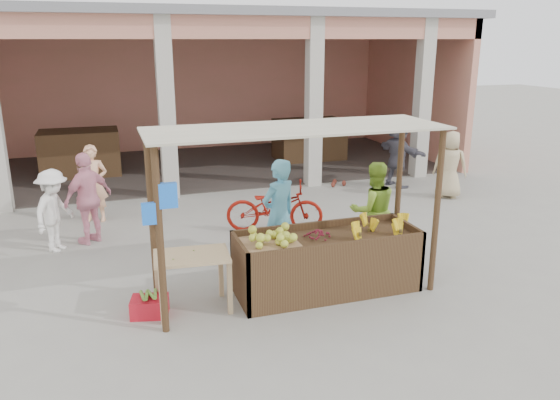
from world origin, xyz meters
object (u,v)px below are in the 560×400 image
object	(u,v)px
fruit_stall	(327,264)
red_crate	(150,307)
side_table	(192,264)
motorcycle	(274,206)
vendor_blue	(279,211)
vendor_green	(373,208)

from	to	relation	value
fruit_stall	red_crate	distance (m)	2.51
fruit_stall	side_table	xyz separation A→B (m)	(-1.92, 0.01, 0.25)
fruit_stall	motorcycle	size ratio (longest dim) A/B	1.37
side_table	motorcycle	world-z (taller)	motorcycle
vendor_blue	motorcycle	size ratio (longest dim) A/B	0.99
red_crate	motorcycle	world-z (taller)	motorcycle
red_crate	vendor_green	xyz separation A→B (m)	(3.70, 0.91, 0.73)
vendor_blue	red_crate	bearing A→B (deg)	0.47
side_table	red_crate	xyz separation A→B (m)	(-0.58, 0.01, -0.53)
vendor_green	red_crate	bearing A→B (deg)	21.37
vendor_blue	vendor_green	xyz separation A→B (m)	(1.60, -0.06, -0.09)
side_table	vendor_green	distance (m)	3.27
red_crate	motorcycle	xyz separation A→B (m)	(2.55, 2.62, 0.37)
fruit_stall	vendor_blue	distance (m)	1.20
vendor_green	motorcycle	xyz separation A→B (m)	(-1.15, 1.71, -0.36)
fruit_stall	vendor_green	xyz separation A→B (m)	(1.21, 0.94, 0.45)
side_table	vendor_blue	world-z (taller)	vendor_blue
fruit_stall	vendor_green	world-z (taller)	vendor_green
side_table	red_crate	distance (m)	0.78
vendor_blue	vendor_green	size ratio (longest dim) A/B	1.10
vendor_green	motorcycle	world-z (taller)	vendor_green
vendor_blue	side_table	bearing A→B (deg)	8.53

